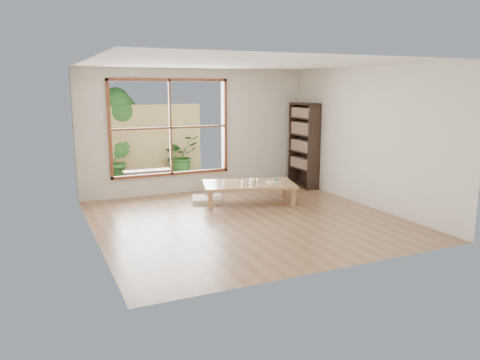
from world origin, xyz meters
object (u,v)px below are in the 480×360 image
at_px(low_table, 249,185).
at_px(garden_bench, 147,173).
at_px(bookshelf, 304,145).
at_px(food_tray, 274,181).

bearing_deg(low_table, garden_bench, 137.97).
bearing_deg(low_table, bookshelf, 41.66).
xyz_separation_m(food_tray, garden_bench, (-1.94, 2.48, -0.10)).
xyz_separation_m(low_table, food_tray, (0.49, -0.13, 0.07)).
height_order(bookshelf, food_tray, bookshelf).
distance_m(low_table, bookshelf, 2.05).
distance_m(low_table, garden_bench, 2.76).
bearing_deg(food_tray, low_table, 157.09).
relative_size(bookshelf, food_tray, 6.66).
xyz_separation_m(low_table, garden_bench, (-1.45, 2.35, -0.03)).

